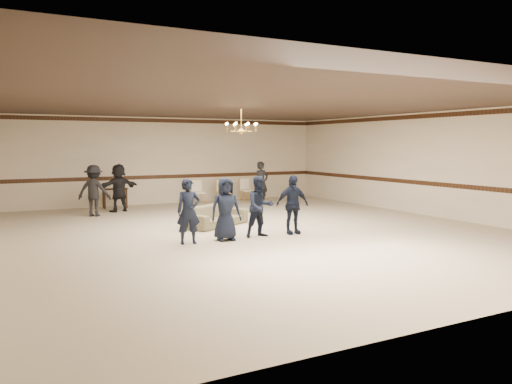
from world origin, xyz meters
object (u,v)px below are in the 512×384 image
Objects in this scene: boy_d at (292,205)px; banquet_chair_mid at (223,191)px; boy_a at (189,211)px; console_table at (115,198)px; chandelier at (241,119)px; boy_c at (260,207)px; banquet_chair_left at (198,192)px; boy_b at (226,209)px; adult_mid at (119,188)px; adult_left at (94,191)px; adult_right at (261,183)px; banquet_chair_right at (247,190)px; settee at (216,216)px.

boy_d reaches higher than banquet_chair_mid.
boy_a reaches higher than console_table.
chandelier is 2.78m from boy_c.
chandelier is at bearing -96.54° from banquet_chair_left.
boy_d is 1.75× the size of console_table.
adult_mid reaches higher than boy_b.
console_table is (0.97, 1.65, -0.44)m from adult_left.
boy_b is 0.92× the size of adult_right.
banquet_chair_right is at bearing 77.51° from boy_d.
adult_right is (3.11, 5.73, 0.06)m from boy_c.
adult_mid is 5.12m from adult_right.
boy_a is 1.00× the size of boy_b.
boy_b is 0.75× the size of settee.
settee is 1.23× the size of adult_mid.
banquet_chair_left is at bearing -177.06° from banquet_chair_right.
settee is 5.37m from console_table.
boy_a is 0.92× the size of adult_right.
boy_d is at bearing -89.92° from banquet_chair_left.
boy_d is at bearing 0.90° from boy_c.
boy_a is 0.92× the size of adult_mid.
console_table is (0.07, 0.95, -0.44)m from adult_mid.
adult_left is 1.89× the size of console_table.
boy_b is 2.11m from settee.
adult_right is (2.77, 4.00, -2.09)m from chandelier.
boy_b is at bearing 85.37° from adult_mid.
banquet_chair_mid and banquet_chair_right have the same top height.
banquet_chair_left is at bearing 93.58° from boy_d.
adult_left is 1.80× the size of banquet_chair_mid.
adult_right is 2.36m from banquet_chair_left.
boy_b is 0.92× the size of adult_left.
boy_d is 1.66× the size of banquet_chair_left.
adult_left is (-3.79, 5.43, 0.06)m from boy_d.
chandelier is at bearing 79.58° from boy_c.
banquet_chair_left reaches higher than console_table.
adult_left reaches higher than banquet_chair_mid.
boy_c is 1.00× the size of boy_d.
adult_mid reaches higher than settee.
banquet_chair_right is (4.89, 6.88, -0.29)m from boy_a.
boy_d is 6.89m from banquet_chair_left.
console_table is at bearing 116.80° from boy_d.
boy_c is at bearing -110.24° from settee.
adult_left and adult_mid have the same top height.
console_table is at bearing 78.83° from settee.
adult_mid is 3.18m from banquet_chair_left.
banquet_chair_right is at bearing 1.63° from banquet_chair_left.
banquet_chair_mid is (1.00, 0.00, 0.00)m from banquet_chair_left.
boy_b is at bearing -125.80° from chandelier.
banquet_chair_right is (-0.03, 1.15, -0.35)m from adult_right.
banquet_chair_mid is at bearing -177.06° from banquet_chair_right.
adult_mid is at bearing 99.63° from boy_a.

